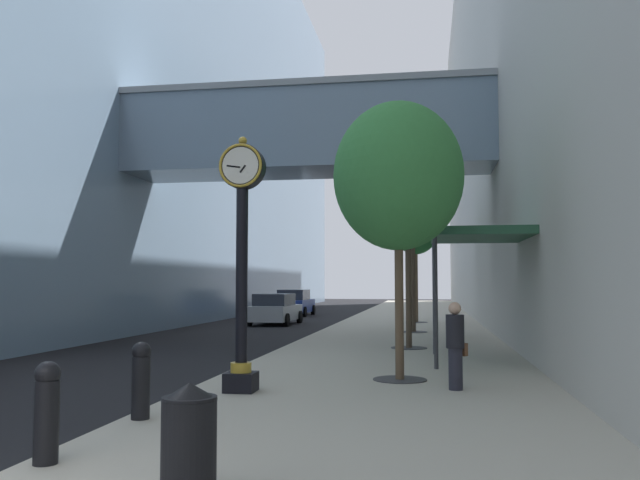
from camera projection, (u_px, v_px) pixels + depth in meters
The scene contains 16 objects.
ground_plane at pixel (334, 327), 31.43m from camera, with size 110.00×110.00×0.00m, color black.
sidewalk_right at pixel (409, 323), 33.83m from camera, with size 6.97×80.00×0.14m, color #ADA593.
building_block_left at pixel (137, 63), 37.13m from camera, with size 23.44×80.00×29.07m.
building_block_right at pixel (565, 59), 33.41m from camera, with size 9.00×80.00×26.90m.
street_clock at pixel (242, 250), 12.20m from camera, with size 0.84×0.55×4.73m.
bollard_nearest at pixel (47, 410), 7.27m from camera, with size 0.28×0.28×1.12m.
bollard_second at pixel (141, 378), 9.65m from camera, with size 0.28×0.28×1.12m.
street_tree_near at pixel (398, 177), 13.75m from camera, with size 2.71×2.71×5.78m.
street_tree_mid_near at pixel (408, 192), 20.33m from camera, with size 2.90×2.90×6.48m.
street_tree_mid_far at pixel (413, 208), 26.89m from camera, with size 2.43×2.43×6.44m.
street_tree_far at pixel (416, 228), 33.41m from camera, with size 2.40×2.40×6.18m.
trash_bin at pixel (189, 438), 6.17m from camera, with size 0.53×0.53×1.05m.
pedestrian_walking at pixel (455, 344), 12.28m from camera, with size 0.48×0.52×1.63m.
storefront_awning at pixel (477, 237), 16.79m from camera, with size 2.40×3.60×3.30m.
car_blue_near at pixel (294, 303), 42.59m from camera, with size 2.12×4.53×1.68m.
car_silver_mid at pixel (275, 309), 33.63m from camera, with size 2.21×4.30×1.57m.
Camera 1 is at (4.48, -4.33, 2.13)m, focal length 36.98 mm.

